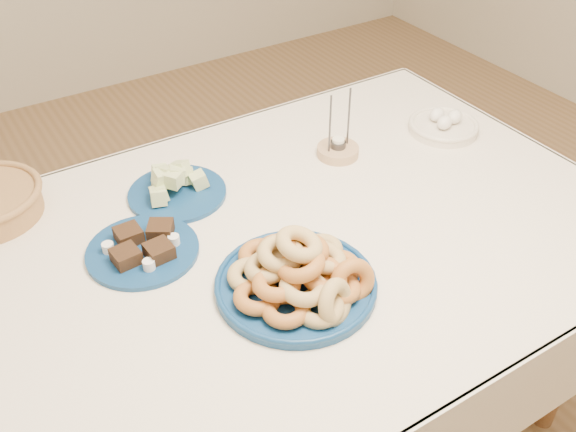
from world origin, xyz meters
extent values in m
plane|color=brown|center=(0.00, 0.00, 0.00)|extent=(5.00, 5.00, 0.00)
cylinder|color=brown|center=(0.70, 0.40, 0.36)|extent=(0.06, 0.06, 0.72)
cylinder|color=brown|center=(0.70, -0.40, 0.36)|extent=(0.06, 0.06, 0.72)
cube|color=white|center=(0.00, 0.00, 0.74)|extent=(1.70, 1.10, 0.02)
cube|color=white|center=(0.00, 0.55, 0.61)|extent=(1.70, 0.01, 0.28)
cube|color=white|center=(0.85, 0.00, 0.61)|extent=(0.01, 1.10, 0.28)
cylinder|color=navy|center=(-0.05, -0.16, 0.76)|extent=(0.42, 0.42, 0.02)
torus|color=navy|center=(-0.05, -0.16, 0.77)|extent=(0.43, 0.43, 0.01)
torus|color=#AA8447|center=(0.04, -0.12, 0.78)|extent=(0.14, 0.14, 0.04)
torus|color=#985522|center=(-0.01, -0.07, 0.78)|extent=(0.13, 0.13, 0.04)
torus|color=#985522|center=(-0.08, -0.06, 0.78)|extent=(0.14, 0.14, 0.03)
torus|color=#AA8447|center=(-0.13, -0.11, 0.78)|extent=(0.10, 0.10, 0.04)
torus|color=#985522|center=(-0.15, -0.17, 0.78)|extent=(0.12, 0.12, 0.04)
torus|color=#985522|center=(-0.12, -0.23, 0.78)|extent=(0.11, 0.11, 0.03)
torus|color=#AA8447|center=(-0.06, -0.26, 0.78)|extent=(0.12, 0.12, 0.04)
torus|color=#985522|center=(0.00, -0.23, 0.78)|extent=(0.12, 0.12, 0.04)
torus|color=#985522|center=(0.04, -0.18, 0.78)|extent=(0.13, 0.13, 0.04)
torus|color=#AA8447|center=(-0.01, -0.12, 0.81)|extent=(0.14, 0.14, 0.04)
torus|color=#985522|center=(-0.06, -0.11, 0.81)|extent=(0.11, 0.11, 0.05)
torus|color=#AA8447|center=(-0.10, -0.13, 0.81)|extent=(0.14, 0.14, 0.05)
torus|color=#985522|center=(-0.11, -0.18, 0.81)|extent=(0.11, 0.11, 0.03)
torus|color=#AA8447|center=(-0.07, -0.22, 0.81)|extent=(0.14, 0.13, 0.04)
torus|color=#985522|center=(-0.02, -0.21, 0.81)|extent=(0.14, 0.14, 0.05)
torus|color=#AA8447|center=(0.01, -0.17, 0.81)|extent=(0.13, 0.12, 0.06)
torus|color=#985522|center=(-0.02, -0.15, 0.84)|extent=(0.12, 0.12, 0.05)
torus|color=#AA8447|center=(-0.07, -0.14, 0.84)|extent=(0.11, 0.11, 0.04)
torus|color=#985522|center=(-0.06, -0.19, 0.84)|extent=(0.14, 0.14, 0.06)
torus|color=#AA8447|center=(-0.04, -0.16, 0.87)|extent=(0.14, 0.14, 0.06)
torus|color=#AA8447|center=(-0.03, -0.28, 0.80)|extent=(0.12, 0.10, 0.10)
torus|color=#985522|center=(0.03, -0.25, 0.80)|extent=(0.11, 0.08, 0.10)
cylinder|color=navy|center=(-0.12, 0.28, 0.76)|extent=(0.30, 0.30, 0.01)
cube|color=#B8CD81|center=(-0.09, 0.31, 0.78)|extent=(0.05, 0.06, 0.05)
cube|color=#B8CD81|center=(-0.15, 0.32, 0.78)|extent=(0.04, 0.04, 0.05)
cube|color=#B8CD81|center=(-0.12, 0.28, 0.81)|extent=(0.05, 0.05, 0.05)
cube|color=#B8CD81|center=(-0.08, 0.30, 0.78)|extent=(0.05, 0.06, 0.05)
cube|color=#B8CD81|center=(-0.14, 0.35, 0.78)|extent=(0.05, 0.04, 0.04)
cube|color=#B8CD81|center=(-0.10, 0.30, 0.81)|extent=(0.05, 0.06, 0.05)
cube|color=#B8CD81|center=(-0.06, 0.27, 0.78)|extent=(0.05, 0.04, 0.05)
cube|color=#B8CD81|center=(-0.14, 0.30, 0.81)|extent=(0.06, 0.06, 0.05)
cube|color=#B8CD81|center=(-0.15, 0.29, 0.81)|extent=(0.05, 0.04, 0.05)
cube|color=#B8CD81|center=(-0.13, 0.27, 0.81)|extent=(0.05, 0.05, 0.04)
cube|color=#B8CD81|center=(-0.17, 0.27, 0.78)|extent=(0.05, 0.05, 0.05)
cube|color=#B8CD81|center=(-0.18, 0.26, 0.78)|extent=(0.05, 0.05, 0.05)
cylinder|color=navy|center=(-0.28, 0.12, 0.76)|extent=(0.29, 0.29, 0.01)
cube|color=black|center=(-0.32, 0.09, 0.78)|extent=(0.06, 0.06, 0.03)
cube|color=black|center=(-0.26, 0.07, 0.78)|extent=(0.06, 0.06, 0.03)
cube|color=black|center=(-0.29, 0.16, 0.78)|extent=(0.06, 0.06, 0.03)
cube|color=black|center=(-0.23, 0.14, 0.78)|extent=(0.08, 0.08, 0.03)
cylinder|color=white|center=(-0.35, 0.15, 0.77)|extent=(0.03, 0.03, 0.02)
cylinder|color=white|center=(-0.29, 0.05, 0.77)|extent=(0.03, 0.03, 0.02)
cylinder|color=white|center=(-0.21, 0.10, 0.77)|extent=(0.03, 0.03, 0.02)
cylinder|color=tan|center=(0.33, 0.22, 0.76)|extent=(0.13, 0.13, 0.03)
cylinder|color=#3F3F44|center=(0.33, 0.22, 0.79)|extent=(0.05, 0.05, 0.02)
cylinder|color=white|center=(0.33, 0.22, 0.80)|extent=(0.04, 0.04, 0.01)
cylinder|color=#3F3F44|center=(0.30, 0.22, 0.86)|extent=(0.01, 0.01, 0.17)
cylinder|color=#3F3F44|center=(0.36, 0.22, 0.86)|extent=(0.01, 0.01, 0.17)
cylinder|color=silver|center=(0.66, 0.16, 0.76)|extent=(0.26, 0.26, 0.03)
torus|color=silver|center=(0.66, 0.16, 0.78)|extent=(0.26, 0.26, 0.01)
ellipsoid|color=white|center=(0.64, 0.14, 0.80)|extent=(0.06, 0.06, 0.04)
ellipsoid|color=white|center=(0.69, 0.15, 0.80)|extent=(0.06, 0.06, 0.04)
ellipsoid|color=white|center=(0.66, 0.19, 0.80)|extent=(0.06, 0.06, 0.04)
camera|label=1|loc=(-0.58, -0.98, 1.70)|focal=40.00mm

